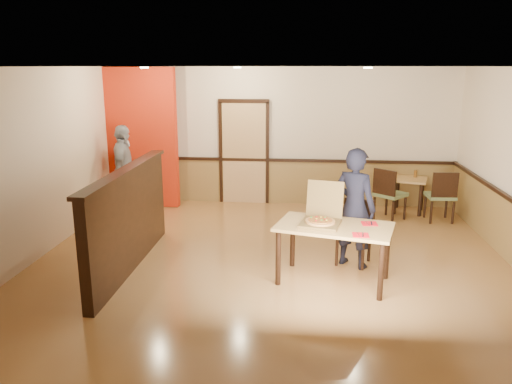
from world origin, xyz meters
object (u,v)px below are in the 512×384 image
main_table (334,233)px  pizza_box (321,219)px  side_table (409,187)px  condiment (415,174)px  side_chair_left (388,192)px  diner (354,208)px  passerby (124,170)px  side_chair_right (442,194)px  diner_chair (355,229)px

main_table → pizza_box: size_ratio=2.43×
side_table → condiment: size_ratio=5.69×
side_chair_left → diner: (-0.85, -2.28, 0.32)m
side_chair_left → passerby: size_ratio=0.57×
passerby → pizza_box: size_ratio=2.56×
diner → condiment: diner is taller
main_table → pizza_box: (-0.17, 0.05, 0.18)m
main_table → side_chair_left: size_ratio=1.67×
side_table → pizza_box: bearing=-118.2°
diner → pizza_box: (-0.48, -0.55, -0.01)m
side_chair_right → passerby: bearing=-2.7°
main_table → passerby: 4.77m
condiment → side_chair_right: bearing=-65.6°
pizza_box → passerby: bearing=155.7°
main_table → side_table: main_table is taller
side_chair_left → pizza_box: pizza_box is taller
side_chair_right → diner: 2.91m
diner → side_chair_right: bearing=-95.8°
diner_chair → side_chair_right: bearing=70.7°
side_chair_left → condiment: (0.62, 0.72, 0.21)m
side_chair_left → diner: 2.45m
side_table → condiment: condiment is taller
side_chair_right → pizza_box: pizza_box is taller
passerby → diner_chair: bearing=-125.8°
side_chair_left → main_table: bearing=110.4°
main_table → side_chair_right: side_chair_right is taller
side_chair_right → diner: bearing=48.4°
diner → pizza_box: diner is taller
main_table → side_chair_right: bearing=68.1°
side_chair_left → side_chair_right: (0.95, -0.02, -0.01)m
main_table → pizza_box: 0.25m
side_chair_right → passerby: size_ratio=0.56×
main_table → side_chair_left: bearing=82.6°
main_table → pizza_box: pizza_box is taller
main_table → passerby: (-3.85, 2.82, 0.19)m
passerby → condiment: passerby is taller
side_table → diner: (-1.35, -2.88, 0.36)m
main_table → pizza_box: bearing=178.8°
side_chair_left → passerby: passerby is taller
side_chair_right → main_table: bearing=50.5°
main_table → diner_chair: diner_chair is taller
main_table → side_chair_right: size_ratio=1.70×
side_chair_left → pizza_box: size_ratio=1.46×
diner_chair → condiment: diner_chair is taller
main_table → side_chair_left: (1.16, 2.87, -0.14)m
main_table → side_table: 3.86m
main_table → passerby: size_ratio=0.95×
side_chair_right → passerby: 5.97m
side_table → passerby: 5.56m
side_chair_right → pizza_box: 3.64m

